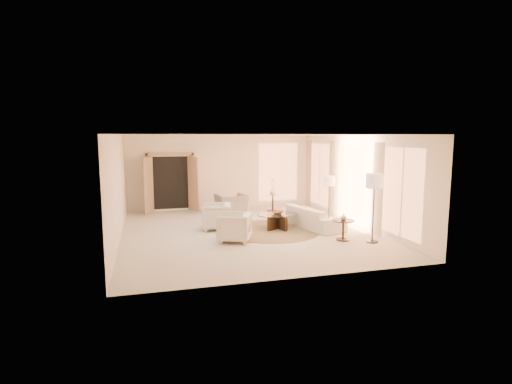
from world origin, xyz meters
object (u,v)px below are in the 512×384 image
object	(u,v)px
coffee_table	(277,220)
side_vase	(273,192)
accent_chair	(231,201)
bowl	(278,213)
sofa	(312,217)
side_table	(273,201)
armchair_right	(234,226)
end_vase	(344,217)
floor_lamp_near	(329,183)
floor_lamp_far	(374,184)
end_table	(343,226)
armchair_left	(216,215)

from	to	relation	value
coffee_table	side_vase	bearing A→B (deg)	75.09
accent_chair	side_vase	bearing A→B (deg)	171.88
bowl	sofa	bearing A→B (deg)	-4.23
coffee_table	bowl	bearing A→B (deg)	0.00
side_table	side_vase	bearing A→B (deg)	90.00
armchair_right	accent_chair	bearing A→B (deg)	-167.69
coffee_table	end_vase	xyz separation A→B (m)	(1.28, -1.71, 0.35)
sofa	floor_lamp_near	xyz separation A→B (m)	(0.82, 0.59, 0.95)
armchair_right	accent_chair	world-z (taller)	accent_chair
floor_lamp_near	side_table	bearing A→B (deg)	117.63
sofa	floor_lamp_far	bearing A→B (deg)	-172.14
bowl	floor_lamp_far	bearing A→B (deg)	-47.77
floor_lamp_near	floor_lamp_far	world-z (taller)	floor_lamp_far
accent_chair	floor_lamp_far	size ratio (longest dim) A/B	0.57
end_table	floor_lamp_near	bearing A→B (deg)	73.98
end_table	sofa	bearing A→B (deg)	96.54
end_vase	end_table	bearing A→B (deg)	-90.00
armchair_left	side_vase	bearing A→B (deg)	143.51
bowl	side_vase	world-z (taller)	side_vase
side_table	floor_lamp_far	world-z (taller)	floor_lamp_far
side_vase	accent_chair	bearing A→B (deg)	179.93
accent_chair	end_table	bearing A→B (deg)	107.14
armchair_right	coffee_table	bearing A→B (deg)	147.12
sofa	armchair_left	distance (m)	2.92
sofa	side_vase	size ratio (longest dim) A/B	9.23
armchair_left	accent_chair	xyz separation A→B (m)	(0.95, 2.33, 0.03)
armchair_left	side_table	bearing A→B (deg)	143.51
armchair_right	floor_lamp_far	world-z (taller)	floor_lamp_far
sofa	armchair_left	xyz separation A→B (m)	(-2.87, 0.51, 0.11)
end_vase	side_vase	world-z (taller)	side_vase
floor_lamp_far	side_vase	size ratio (longest dim) A/B	7.60
floor_lamp_far	armchair_right	bearing A→B (deg)	162.90
sofa	coffee_table	xyz separation A→B (m)	(-1.09, 0.08, -0.04)
armchair_left	side_vase	xyz separation A→B (m)	(2.51, 2.33, 0.30)
bowl	coffee_table	bearing A→B (deg)	180.00
coffee_table	side_table	size ratio (longest dim) A/B	2.54
armchair_right	side_vase	distance (m)	4.45
armchair_left	side_table	world-z (taller)	armchair_left
armchair_left	side_table	xyz separation A→B (m)	(2.51, 2.33, -0.05)
sofa	end_table	distance (m)	1.64
sofa	end_vase	size ratio (longest dim) A/B	12.51
side_table	bowl	distance (m)	2.86
side_table	floor_lamp_near	world-z (taller)	floor_lamp_near
bowl	end_vase	world-z (taller)	end_vase
armchair_right	floor_lamp_near	distance (m)	3.89
end_table	end_vase	size ratio (longest dim) A/B	3.31
floor_lamp_far	side_vase	world-z (taller)	floor_lamp_far
armchair_right	floor_lamp_far	bearing A→B (deg)	95.99
accent_chair	end_table	size ratio (longest dim) A/B	1.79
armchair_right	side_vase	xyz separation A→B (m)	(2.28, 3.81, 0.32)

